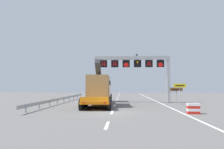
# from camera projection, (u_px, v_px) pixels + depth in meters

# --- Properties ---
(ground) EXTENTS (112.00, 112.00, 0.00)m
(ground) POSITION_uv_depth(u_px,v_px,m) (110.00, 113.00, 18.89)
(ground) COLOR slate
(lane_markings) EXTENTS (0.20, 73.29, 0.01)m
(lane_markings) POSITION_uv_depth(u_px,v_px,m) (118.00, 97.00, 48.16)
(lane_markings) COLOR silver
(lane_markings) RESTS_ON ground
(edge_line_right) EXTENTS (0.20, 63.00, 0.01)m
(edge_line_right) POSITION_uv_depth(u_px,v_px,m) (159.00, 103.00, 30.57)
(edge_line_right) COLOR silver
(edge_line_right) RESTS_ON ground
(overhead_lane_gantry) EXTENTS (10.90, 0.90, 6.88)m
(overhead_lane_gantry) POSITION_uv_depth(u_px,v_px,m) (140.00, 65.00, 30.84)
(overhead_lane_gantry) COLOR #9EA0A5
(overhead_lane_gantry) RESTS_ON ground
(heavy_haul_truck_orange) EXTENTS (3.46, 14.14, 5.30)m
(heavy_haul_truck_orange) POSITION_uv_depth(u_px,v_px,m) (100.00, 89.00, 28.26)
(heavy_haul_truck_orange) COLOR orange
(heavy_haul_truck_orange) RESTS_ON ground
(exit_sign_yellow) EXTENTS (1.52, 0.15, 2.63)m
(exit_sign_yellow) POSITION_uv_depth(u_px,v_px,m) (180.00, 89.00, 27.46)
(exit_sign_yellow) COLOR #9EA0A5
(exit_sign_yellow) RESTS_ON ground
(tourist_info_sign_brown) EXTENTS (1.69, 0.15, 2.10)m
(tourist_info_sign_brown) POSITION_uv_depth(u_px,v_px,m) (176.00, 91.00, 29.85)
(tourist_info_sign_brown) COLOR #9EA0A5
(tourist_info_sign_brown) RESTS_ON ground
(crash_barrier_striped) EXTENTS (1.02, 0.53, 0.90)m
(crash_barrier_striped) POSITION_uv_depth(u_px,v_px,m) (193.00, 109.00, 18.21)
(crash_barrier_striped) COLOR red
(crash_barrier_striped) RESTS_ON ground
(guardrail_left) EXTENTS (0.13, 27.65, 0.76)m
(guardrail_left) POSITION_uv_depth(u_px,v_px,m) (64.00, 98.00, 31.06)
(guardrail_left) COLOR #999EA3
(guardrail_left) RESTS_ON ground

